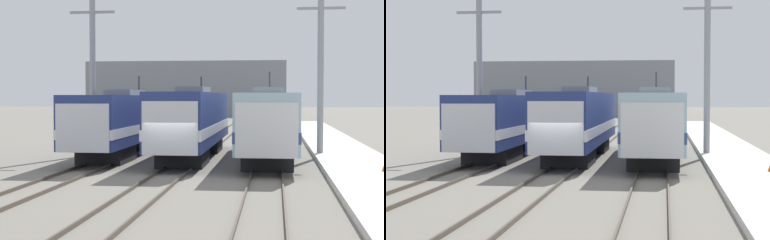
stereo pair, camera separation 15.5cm
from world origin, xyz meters
TOP-DOWN VIEW (x-y plane):
  - ground_plane at (0.00, 0.00)m, footprint 400.00×400.00m
  - rail_pair_far_left at (-4.55, 0.00)m, footprint 1.51×120.00m
  - rail_pair_center at (0.00, 0.00)m, footprint 1.51×120.00m
  - rail_pair_far_right at (4.55, 0.00)m, footprint 1.51×120.00m
  - locomotive_far_left at (-4.55, 9.24)m, footprint 3.01×18.53m
  - locomotive_center at (0.00, 7.98)m, footprint 2.95×17.93m
  - locomotive_far_right at (4.55, 7.54)m, footprint 3.12×18.91m
  - catenary_tower_left at (-6.61, 9.47)m, footprint 2.91×0.38m
  - catenary_tower_right at (7.65, 9.47)m, footprint 2.91×0.38m
  - platform at (9.25, 0.00)m, footprint 4.00×120.00m
  - depot_building at (-12.13, 94.42)m, footprint 38.10×10.84m

SIDE VIEW (x-z plane):
  - ground_plane at x=0.00m, z-range 0.00..0.00m
  - rail_pair_far_left at x=-4.55m, z-range 0.00..0.15m
  - rail_pair_center at x=0.00m, z-range 0.00..0.15m
  - rail_pair_far_right at x=4.55m, z-range 0.00..0.15m
  - platform at x=9.25m, z-range 0.00..0.30m
  - locomotive_far_left at x=-4.55m, z-range -0.44..4.73m
  - locomotive_far_right at x=4.55m, z-range -0.49..4.87m
  - locomotive_center at x=0.00m, z-range -0.31..4.75m
  - depot_building at x=-12.13m, z-range 0.00..10.45m
  - catenary_tower_left at x=-6.61m, z-range 0.19..10.50m
  - catenary_tower_right at x=7.65m, z-range 0.19..10.50m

